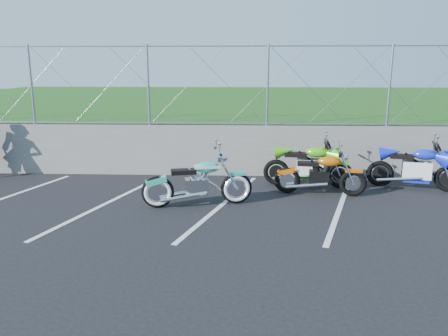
{
  "coord_description": "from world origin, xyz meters",
  "views": [
    {
      "loc": [
        0.38,
        -7.58,
        2.79
      ],
      "look_at": [
        0.0,
        1.3,
        0.69
      ],
      "focal_mm": 35.0,
      "sensor_mm": 36.0,
      "label": 1
    }
  ],
  "objects_px": {
    "sportbike_green": "(309,167)",
    "cruiser_turquoise": "(199,184)",
    "sportbike_blue": "(416,170)",
    "naked_orange": "(321,176)"
  },
  "relations": [
    {
      "from": "naked_orange",
      "to": "sportbike_green",
      "type": "bearing_deg",
      "value": 111.87
    },
    {
      "from": "sportbike_green",
      "to": "cruiser_turquoise",
      "type": "bearing_deg",
      "value": -139.09
    },
    {
      "from": "sportbike_blue",
      "to": "sportbike_green",
      "type": "bearing_deg",
      "value": -167.13
    },
    {
      "from": "sportbike_green",
      "to": "sportbike_blue",
      "type": "xyz_separation_m",
      "value": [
        2.4,
        -0.13,
        -0.0
      ]
    },
    {
      "from": "cruiser_turquoise",
      "to": "naked_orange",
      "type": "relative_size",
      "value": 1.11
    },
    {
      "from": "naked_orange",
      "to": "sportbike_blue",
      "type": "height_order",
      "value": "sportbike_blue"
    },
    {
      "from": "cruiser_turquoise",
      "to": "sportbike_blue",
      "type": "xyz_separation_m",
      "value": [
        4.84,
        1.41,
        0.01
      ]
    },
    {
      "from": "sportbike_blue",
      "to": "cruiser_turquoise",
      "type": "bearing_deg",
      "value": -147.7
    },
    {
      "from": "naked_orange",
      "to": "sportbike_blue",
      "type": "distance_m",
      "value": 2.3
    },
    {
      "from": "naked_orange",
      "to": "sportbike_blue",
      "type": "xyz_separation_m",
      "value": [
        2.24,
        0.54,
        0.04
      ]
    }
  ]
}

